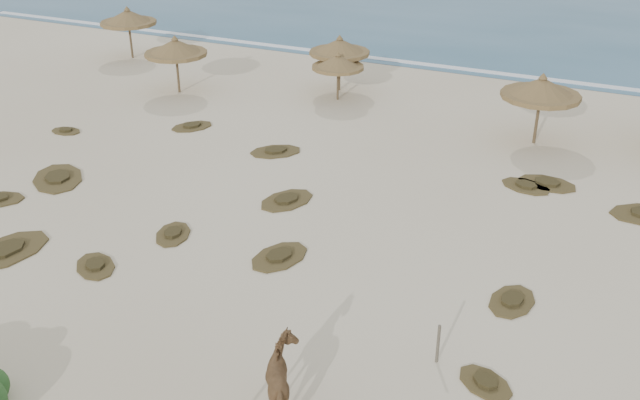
{
  "coord_description": "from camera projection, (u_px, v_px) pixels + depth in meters",
  "views": [
    {
      "loc": [
        10.4,
        -13.71,
        11.76
      ],
      "look_at": [
        1.73,
        5.0,
        1.34
      ],
      "focal_mm": 40.0,
      "sensor_mm": 36.0,
      "label": 1
    }
  ],
  "objects": [
    {
      "name": "palapa_0",
      "position": [
        128.0,
        18.0,
        42.09
      ],
      "size": [
        3.56,
        3.56,
        3.08
      ],
      "rotation": [
        0.0,
        0.0,
        0.09
      ],
      "color": "brown",
      "rests_on": "ground"
    },
    {
      "name": "scrub_9",
      "position": [
        279.0,
        256.0,
        22.43
      ],
      "size": [
        1.93,
        2.45,
        0.16
      ],
      "rotation": [
        0.0,
        0.0,
        1.3
      ],
      "color": "brown",
      "rests_on": "ground"
    },
    {
      "name": "scrub_14",
      "position": [
        5.0,
        250.0,
        22.76
      ],
      "size": [
        2.43,
        3.26,
        0.16
      ],
      "rotation": [
        0.0,
        0.0,
        1.39
      ],
      "color": "brown",
      "rests_on": "ground"
    },
    {
      "name": "scrub_4",
      "position": [
        512.0,
        301.0,
        20.27
      ],
      "size": [
        1.51,
        2.04,
        0.16
      ],
      "rotation": [
        0.0,
        0.0,
        1.4
      ],
      "color": "brown",
      "rests_on": "ground"
    },
    {
      "name": "scrub_2",
      "position": [
        173.0,
        234.0,
        23.72
      ],
      "size": [
        1.71,
        2.04,
        0.16
      ],
      "rotation": [
        0.0,
        0.0,
        1.97
      ],
      "color": "brown",
      "rests_on": "ground"
    },
    {
      "name": "scrub_1",
      "position": [
        58.0,
        178.0,
        27.64
      ],
      "size": [
        3.35,
        3.35,
        0.16
      ],
      "rotation": [
        0.0,
        0.0,
        2.35
      ],
      "color": "brown",
      "rests_on": "ground"
    },
    {
      "name": "scrub_7",
      "position": [
        547.0,
        183.0,
        27.22
      ],
      "size": [
        2.36,
        1.66,
        0.16
      ],
      "rotation": [
        0.0,
        0.0,
        3.04
      ],
      "color": "brown",
      "rests_on": "ground"
    },
    {
      "name": "fence_post_far",
      "position": [
        438.0,
        344.0,
        17.73
      ],
      "size": [
        0.1,
        0.1,
        1.12
      ],
      "primitive_type": "cylinder",
      "rotation": [
        0.0,
        0.0,
        -0.32
      ],
      "color": "#655E4C",
      "rests_on": "ground"
    },
    {
      "name": "scrub_12",
      "position": [
        485.0,
        383.0,
        17.21
      ],
      "size": [
        1.81,
        1.62,
        0.16
      ],
      "rotation": [
        0.0,
        0.0,
        2.61
      ],
      "color": "brown",
      "rests_on": "ground"
    },
    {
      "name": "scrub_10",
      "position": [
        526.0,
        186.0,
        27.01
      ],
      "size": [
        2.22,
        1.77,
        0.16
      ],
      "rotation": [
        0.0,
        0.0,
        2.84
      ],
      "color": "brown",
      "rests_on": "ground"
    },
    {
      "name": "scrub_13",
      "position": [
        276.0,
        151.0,
        30.03
      ],
      "size": [
        2.58,
        2.49,
        0.16
      ],
      "rotation": [
        0.0,
        0.0,
        0.7
      ],
      "color": "brown",
      "rests_on": "ground"
    },
    {
      "name": "ground",
      "position": [
        191.0,
        302.0,
        20.31
      ],
      "size": [
        160.0,
        160.0,
        0.0
      ],
      "primitive_type": "plane",
      "color": "beige",
      "rests_on": "ground"
    },
    {
      "name": "horse",
      "position": [
        285.0,
        381.0,
        16.13
      ],
      "size": [
        1.81,
        2.1,
        1.64
      ],
      "primitive_type": "imported",
      "rotation": [
        0.0,
        0.0,
        3.73
      ],
      "color": "#9B7246",
      "rests_on": "ground"
    },
    {
      "name": "scrub_8",
      "position": [
        66.0,
        131.0,
        32.14
      ],
      "size": [
        1.47,
        1.0,
        0.16
      ],
      "rotation": [
        0.0,
        0.0,
        0.05
      ],
      "color": "brown",
      "rests_on": "ground"
    },
    {
      "name": "palapa_2",
      "position": [
        340.0,
        47.0,
        36.54
      ],
      "size": [
        3.68,
        3.68,
        2.92
      ],
      "rotation": [
        0.0,
        0.0,
        -0.2
      ],
      "color": "brown",
      "rests_on": "ground"
    },
    {
      "name": "scrub_11",
      "position": [
        95.0,
        266.0,
        21.94
      ],
      "size": [
        2.08,
        1.95,
        0.16
      ],
      "rotation": [
        0.0,
        0.0,
        2.5
      ],
      "color": "brown",
      "rests_on": "ground"
    },
    {
      "name": "scrub_3",
      "position": [
        287.0,
        200.0,
        25.96
      ],
      "size": [
        2.15,
        2.6,
        0.16
      ],
      "rotation": [
        0.0,
        0.0,
        1.2
      ],
      "color": "brown",
      "rests_on": "ground"
    },
    {
      "name": "scrub_6",
      "position": [
        192.0,
        126.0,
        32.66
      ],
      "size": [
        2.13,
        2.3,
        0.16
      ],
      "rotation": [
        0.0,
        0.0,
        0.97
      ],
      "color": "brown",
      "rests_on": "ground"
    },
    {
      "name": "palapa_4",
      "position": [
        541.0,
        89.0,
        29.91
      ],
      "size": [
        3.61,
        3.61,
        3.13
      ],
      "rotation": [
        0.0,
        0.0,
        -0.08
      ],
      "color": "brown",
      "rests_on": "ground"
    },
    {
      "name": "foam_line",
      "position": [
        445.0,
        67.0,
        41.36
      ],
      "size": [
        70.0,
        0.6,
        0.01
      ],
      "primitive_type": "cube",
      "color": "white",
      "rests_on": "ground"
    },
    {
      "name": "palapa_3",
      "position": [
        338.0,
        63.0,
        35.32
      ],
      "size": [
        2.74,
        2.74,
        2.46
      ],
      "rotation": [
        0.0,
        0.0,
        -0.04
      ],
      "color": "brown",
      "rests_on": "ground"
    },
    {
      "name": "palapa_1",
      "position": [
        175.0,
        48.0,
        36.21
      ],
      "size": [
        3.33,
        3.33,
        2.99
      ],
      "rotation": [
        0.0,
        0.0,
        0.05
      ],
      "color": "brown",
      "rests_on": "ground"
    }
  ]
}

